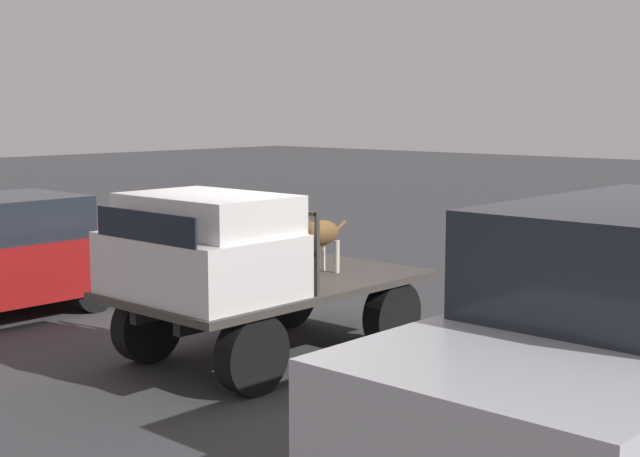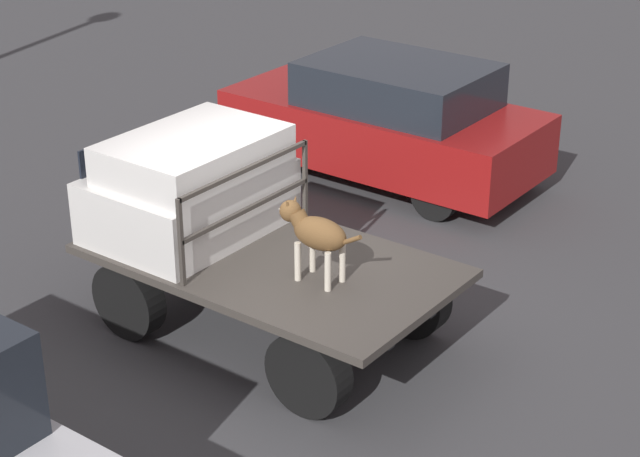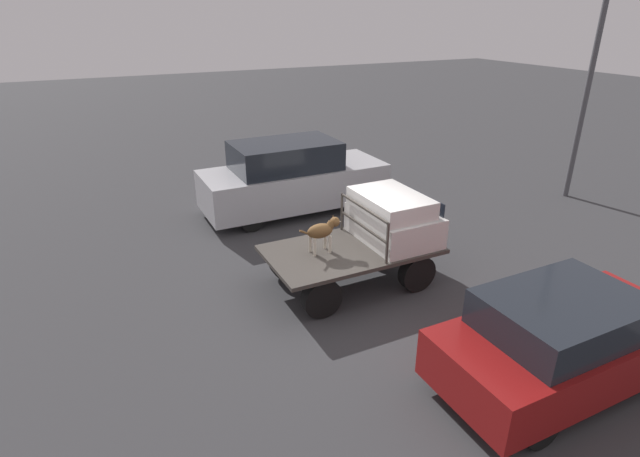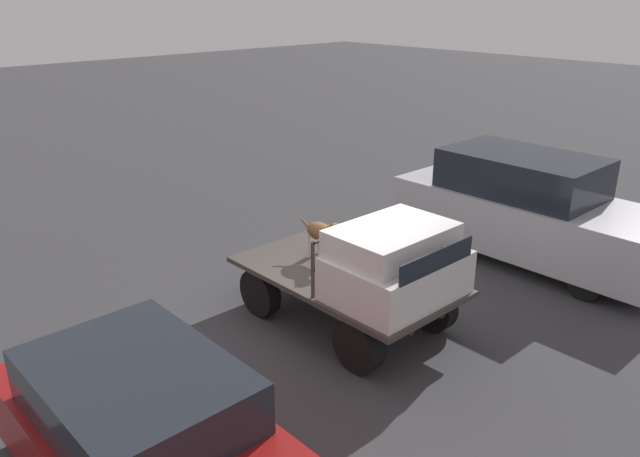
# 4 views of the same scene
# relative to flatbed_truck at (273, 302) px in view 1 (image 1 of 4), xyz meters

# --- Properties ---
(ground_plane) EXTENTS (80.00, 80.00, 0.00)m
(ground_plane) POSITION_rel_flatbed_truck_xyz_m (0.00, 0.00, -0.60)
(ground_plane) COLOR #38383A
(flatbed_truck) EXTENTS (3.51, 1.97, 0.84)m
(flatbed_truck) POSITION_rel_flatbed_truck_xyz_m (0.00, 0.00, 0.00)
(flatbed_truck) COLOR black
(flatbed_truck) RESTS_ON ground
(truck_cab) EXTENTS (1.38, 1.85, 1.02)m
(truck_cab) POSITION_rel_flatbed_truck_xyz_m (0.99, 0.00, 0.73)
(truck_cab) COLOR silver
(truck_cab) RESTS_ON flatbed_truck
(truck_headboard) EXTENTS (0.04, 1.85, 0.85)m
(truck_headboard) POSITION_rel_flatbed_truck_xyz_m (0.26, 0.00, 0.81)
(truck_headboard) COLOR #3D3833
(truck_headboard) RESTS_ON flatbed_truck
(dog) EXTENTS (0.92, 0.29, 0.74)m
(dog) POSITION_rel_flatbed_truck_xyz_m (-0.61, 0.10, 0.71)
(dog) COLOR beige
(dog) RESTS_ON flatbed_truck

